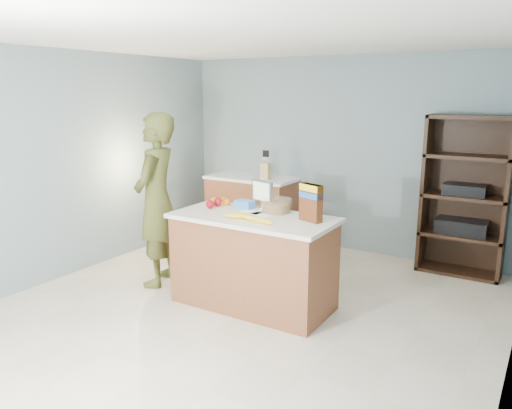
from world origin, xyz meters
The scene contains 15 objects.
floor centered at (0.00, 0.00, 0.00)m, with size 4.50×5.00×0.02m, color beige.
walls centered at (0.00, 0.00, 1.65)m, with size 4.52×5.02×2.51m.
counter_peninsula centered at (0.00, 0.30, 0.42)m, with size 1.56×0.76×0.90m.
back_cabinet centered at (-1.20, 2.20, 0.45)m, with size 1.24×0.62×0.90m.
shelving_unit centered at (1.55, 2.35, 0.86)m, with size 0.90×0.40×1.80m.
person centered at (-1.19, 0.27, 0.92)m, with size 0.67×0.44×1.84m, color #474B1F.
knife_block centered at (-0.93, 2.11, 1.02)m, with size 0.12×0.10×0.31m.
envelopes centered at (-0.02, 0.39, 0.90)m, with size 0.38×0.21×0.00m.
bananas centered at (0.03, 0.14, 0.92)m, with size 0.54×0.20×0.05m.
apples centered at (-0.53, 0.40, 0.94)m, with size 0.10×0.21×0.09m.
oranges centered at (-0.55, 0.53, 0.93)m, with size 0.22×0.21×0.07m.
blue_carton centered at (-0.24, 0.53, 0.94)m, with size 0.18×0.12×0.08m, color blue.
salad_bowl centered at (0.11, 0.55, 0.96)m, with size 0.30×0.30×0.13m.
tv centered at (-0.10, 0.63, 1.06)m, with size 0.28×0.12×0.28m.
cereal_box centered at (0.55, 0.40, 1.10)m, with size 0.24×0.16×0.34m.
Camera 1 is at (2.41, -3.58, 2.04)m, focal length 35.00 mm.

